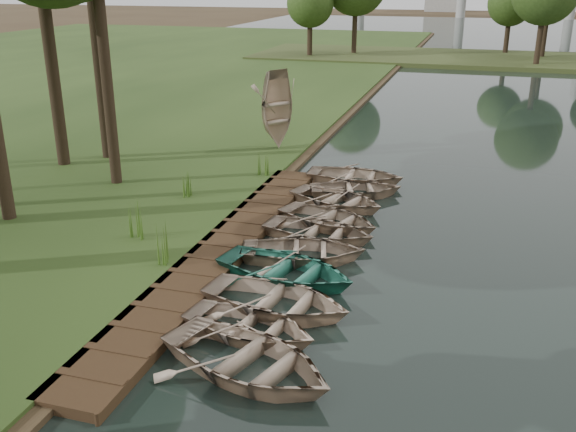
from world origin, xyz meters
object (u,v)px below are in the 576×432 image
(stored_rowboat, at_px, (277,140))
(rowboat_2, at_px, (277,297))
(boardwalk, at_px, (223,250))
(rowboat_0, at_px, (248,356))
(rowboat_1, at_px, (250,323))

(stored_rowboat, bearing_deg, rowboat_2, -130.74)
(boardwalk, xyz_separation_m, rowboat_0, (2.85, -5.65, 0.32))
(rowboat_2, bearing_deg, boardwalk, 50.20)
(rowboat_2, xyz_separation_m, stored_rowboat, (-4.54, 14.39, 0.23))
(rowboat_1, bearing_deg, stored_rowboat, 26.00)
(rowboat_0, relative_size, stored_rowboat, 1.11)
(rowboat_2, bearing_deg, stored_rowboat, 25.97)
(stored_rowboat, bearing_deg, rowboat_0, -132.68)
(rowboat_0, bearing_deg, stored_rowboat, 34.59)
(rowboat_2, height_order, stored_rowboat, stored_rowboat)
(boardwalk, bearing_deg, rowboat_1, -60.64)
(boardwalk, xyz_separation_m, rowboat_2, (2.62, -2.94, 0.29))
(rowboat_1, distance_m, rowboat_2, 1.32)
(rowboat_0, height_order, stored_rowboat, stored_rowboat)
(rowboat_0, height_order, rowboat_1, rowboat_0)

